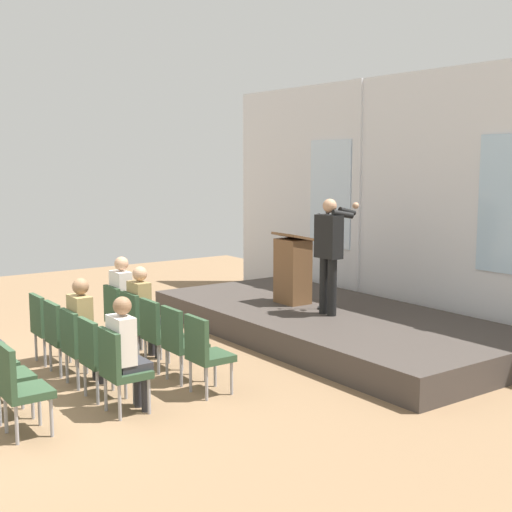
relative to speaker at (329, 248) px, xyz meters
The scene contains 22 objects.
ground_plane 4.98m from the speaker, 91.76° to the right, with size 17.41×17.41×0.00m, color #846647.
rear_partition 2.03m from the speaker, 93.71° to the left, with size 9.70×0.14×4.14m.
stage_platform 1.24m from the speaker, 129.12° to the left, with size 6.11×2.89×0.40m, color #3F3833.
speaker is the anchor object (origin of this frame).
mic_stand 0.78m from the speaker, 143.09° to the left, with size 0.28×0.28×1.55m.
lectern 1.09m from the speaker, behind, with size 0.60×0.48×1.16m.
chair_r0_c0 3.22m from the speaker, 115.14° to the right, with size 0.46×0.44×0.94m.
audience_r0_c0 3.10m from the speaker, 115.78° to the right, with size 0.36×0.39×1.36m.
chair_r0_c1 3.03m from the speaker, 104.61° to the right, with size 0.46×0.44×0.94m.
audience_r0_c1 2.91m from the speaker, 105.04° to the right, with size 0.36×0.39×1.29m.
chair_r0_c2 2.95m from the speaker, 92.98° to the right, with size 0.46×0.44×0.94m.
chair_r0_c3 2.98m from the speaker, 81.10° to the right, with size 0.46×0.44×0.94m.
chair_r0_c4 3.12m from the speaker, 69.94° to the right, with size 0.46×0.44×0.94m.
chair_r1_c0 4.18m from the speaker, 108.78° to the right, with size 0.46×0.44×0.94m.
chair_r1_c1 4.04m from the speaker, 100.70° to the right, with size 0.46×0.44×0.94m.
chair_r1_c2 3.97m from the speaker, 92.16° to the right, with size 0.46×0.44×0.94m.
audience_r1_c2 3.86m from the speaker, 92.21° to the right, with size 0.36×0.39×1.32m.
chair_r1_c3 4.00m from the speaker, 83.53° to the right, with size 0.46×0.44×0.94m.
chair_r1_c4 4.10m from the speaker, 75.18° to the right, with size 0.46×0.44×0.94m.
audience_r1_c4 3.99m from the speaker, 74.87° to the right, with size 0.36×0.39×1.28m.
chair_r2_c3 5.04m from the speaker, 84.92° to the right, with size 0.46×0.44×0.94m.
chair_r2_c4 5.12m from the speaker, 78.28° to the right, with size 0.46×0.44×0.94m.
Camera 1 is at (7.85, -2.08, 2.72)m, focal length 48.58 mm.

